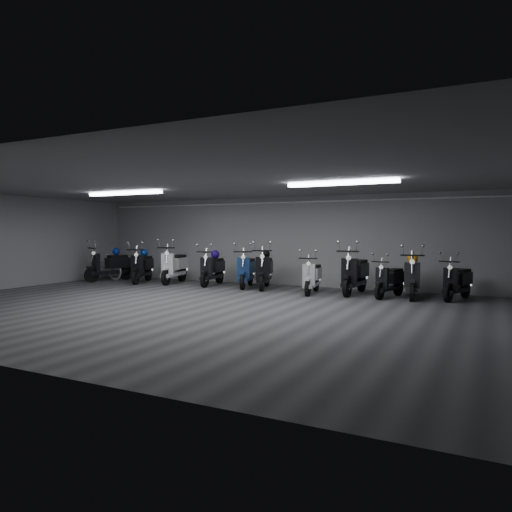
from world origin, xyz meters
The scene contains 23 objects.
floor centered at (0.00, 0.00, -0.01)m, with size 14.00×10.00×0.01m, color #39393B.
ceiling centered at (0.00, 0.00, 2.80)m, with size 14.00×10.00×0.01m, color slate.
back_wall centered at (0.00, 5.00, 1.40)m, with size 14.00×0.01×2.80m, color gray.
fluor_strip_left centered at (-3.00, 1.00, 2.74)m, with size 2.40×0.18×0.08m, color white.
fluor_strip_right centered at (3.00, 1.00, 2.74)m, with size 2.40×0.18×0.08m, color white.
conduit centered at (0.00, 4.92, 2.62)m, with size 0.05×0.05×13.60m, color white.
scooter_0 centered at (-5.91, 3.41, 0.71)m, with size 0.64×1.91×1.42m, color black, non-canonical shape.
scooter_1 centered at (-4.51, 3.46, 0.70)m, with size 0.63×1.88×1.40m, color black, non-canonical shape.
scooter_2 centered at (-3.48, 3.83, 0.74)m, with size 0.67×2.00×1.49m, color silver, non-canonical shape.
scooter_3 centered at (-2.02, 3.85, 0.67)m, with size 0.60×1.81×1.35m, color black, non-canonical shape.
scooter_4 centered at (-0.81, 3.88, 0.69)m, with size 0.62×1.86×1.39m, color navy, non-canonical shape.
scooter_5 centered at (-0.18, 3.84, 0.72)m, with size 0.65×1.94×1.44m, color black, non-canonical shape.
scooter_6 centered at (1.49, 3.38, 0.62)m, with size 0.56×1.67×1.24m, color #BBBCC0, non-canonical shape.
scooter_7 centered at (2.58, 3.76, 0.74)m, with size 0.67×2.00×1.49m, color black, non-canonical shape.
scooter_8 centered at (3.53, 3.55, 0.59)m, with size 0.53×1.59×1.18m, color black, non-canonical shape.
scooter_9 centered at (4.08, 3.73, 0.70)m, with size 0.63×1.88×1.40m, color black, non-canonical shape.
bicycle centered at (-6.50, 3.71, 0.57)m, with size 0.62×1.76×1.14m, color silver.
scooter_10 centered at (5.13, 3.84, 0.61)m, with size 0.55×1.65×1.23m, color black, non-canonical shape.
helmet_0 centered at (4.05, 3.99, 1.00)m, with size 0.26×0.26×0.26m, color orange.
helmet_1 centered at (-4.61, 3.70, 1.00)m, with size 0.27×0.27×0.27m, color navy.
helmet_2 centered at (-5.82, 3.66, 1.01)m, with size 0.26×0.26×0.26m, color #0D2B99.
helmet_3 centered at (-0.26, 4.09, 1.03)m, with size 0.27×0.27×0.27m, color black.
helmet_4 centered at (-2.06, 4.10, 0.97)m, with size 0.28×0.28×0.28m, color #210B7B.
Camera 1 is at (5.92, -8.87, 1.72)m, focal length 33.27 mm.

